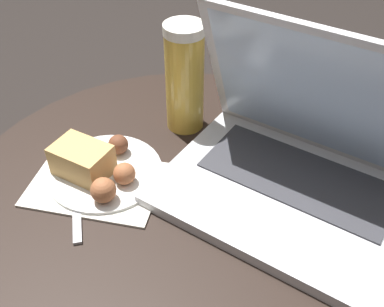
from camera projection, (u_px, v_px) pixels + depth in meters
The scene contains 6 objects.
table at pixel (187, 258), 0.77m from camera, with size 0.72×0.72×0.53m.
napkin at pixel (96, 184), 0.69m from camera, with size 0.22×0.17×0.00m.
laptop at pixel (298, 164), 0.65m from camera, with size 0.41×0.33×0.26m.
beer_glass at pixel (185, 78), 0.75m from camera, with size 0.07×0.07×0.19m.
snack_plate at pixel (98, 168), 0.69m from camera, with size 0.18×0.18×0.06m.
fork at pixel (76, 190), 0.68m from camera, with size 0.11×0.16×0.00m.
Camera 1 is at (0.17, -0.44, 1.02)m, focal length 42.00 mm.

